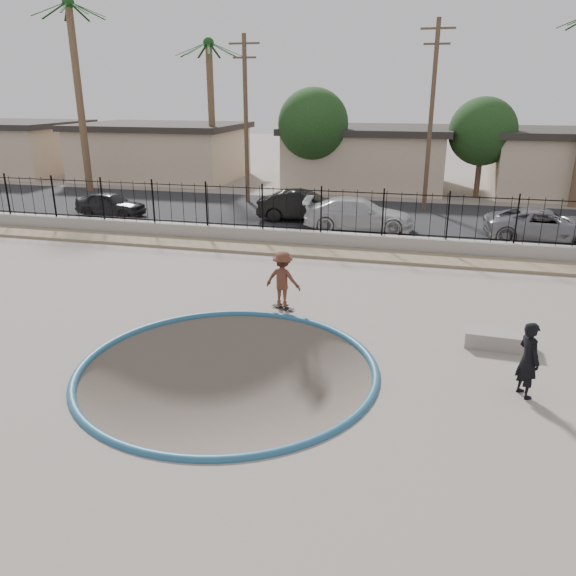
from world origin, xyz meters
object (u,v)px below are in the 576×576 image
Objects in this scene: concrete_ledge at (498,339)px; car_b at (303,206)px; skater at (283,282)px; car_a at (111,204)px; videographer at (528,360)px; car_c at (358,214)px; skateboard at (283,307)px; car_d at (544,225)px.

car_b is at bearing 121.52° from concrete_ledge.
concrete_ledge is (5.91, -1.18, -0.63)m from skater.
videographer is at bearing -124.15° from car_a.
skateboard is at bearing 170.11° from car_c.
concrete_ledge is at bearing -153.67° from car_b.
car_d reaches higher than skateboard.
skater is 0.34× the size of car_d.
car_a is (-17.73, 11.58, 0.45)m from concrete_ledge.
videographer is 14.22m from car_d.
car_b is at bearing 123.09° from skateboard.
car_c is (-5.35, 14.03, -0.07)m from videographer.
car_d is at bearing -102.40° from car_b.
car_d is (10.83, -1.37, -0.05)m from car_b.
car_a is at bearing 24.96° from videographer.
concrete_ledge is at bearing -20.21° from videographer.
skater is 0.46× the size of car_a.
skateboard is 0.20× the size of car_a.
car_a is (-18.02, 13.98, -0.18)m from videographer.
car_a is 0.74× the size of car_d.
concrete_ledge is at bearing 177.73° from skater.
car_b is (-2.04, 11.77, -0.06)m from skater.
car_b reaches higher than concrete_ledge.
skateboard is at bearing 135.14° from car_d.
videographer reaches higher than car_c.
videographer is (6.20, -3.58, 0.00)m from skater.
car_c reaches higher than concrete_ledge.
skater is at bearing -127.71° from car_a.
videographer is 17.42m from car_b.
car_b reaches higher than car_c.
skateboard is 7.20m from videographer.
videographer reaches higher than skateboard.
car_a is 0.72× the size of car_c.
skateboard is 0.45× the size of concrete_ledge.
videographer reaches higher than concrete_ledge.
skateboard is 6.03m from concrete_ledge.
concrete_ledge is 15.21m from car_b.
car_a reaches higher than skateboard.
car_b reaches higher than car_d.
car_b is at bearing 60.40° from car_c.
skateboard is at bearing -127.71° from car_a.
car_a is (-11.82, 10.40, 0.60)m from skateboard.
skater is at bearing 135.14° from car_d.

